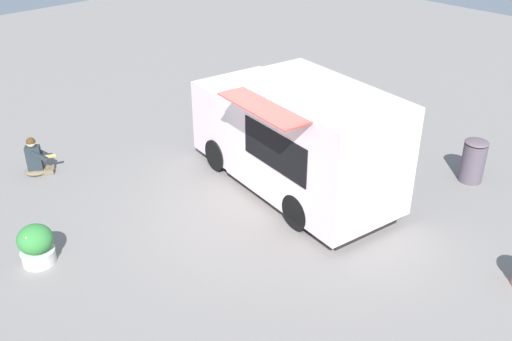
# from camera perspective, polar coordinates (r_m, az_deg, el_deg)

# --- Properties ---
(ground_plane) EXTENTS (40.00, 40.00, 0.00)m
(ground_plane) POSITION_cam_1_polar(r_m,az_deg,el_deg) (11.56, -1.09, -4.94)
(ground_plane) COLOR gray
(food_truck) EXTENTS (3.19, 5.25, 2.45)m
(food_truck) POSITION_cam_1_polar(r_m,az_deg,el_deg) (12.12, 3.93, 3.02)
(food_truck) COLOR silver
(food_truck) RESTS_ON ground_plane
(person_customer) EXTENTS (0.76, 0.65, 0.89)m
(person_customer) POSITION_cam_1_polar(r_m,az_deg,el_deg) (13.98, -20.84, 0.97)
(person_customer) COLOR #74674D
(person_customer) RESTS_ON ground_plane
(planter_flowering_far) EXTENTS (0.62, 0.62, 0.76)m
(planter_flowering_far) POSITION_cam_1_polar(r_m,az_deg,el_deg) (10.94, -20.83, -6.85)
(planter_flowering_far) COLOR silver
(planter_flowering_far) RESTS_ON ground_plane
(trash_bin) EXTENTS (0.52, 0.52, 0.99)m
(trash_bin) POSITION_cam_1_polar(r_m,az_deg,el_deg) (13.56, 20.62, 0.94)
(trash_bin) COLOR #5B505D
(trash_bin) RESTS_ON ground_plane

